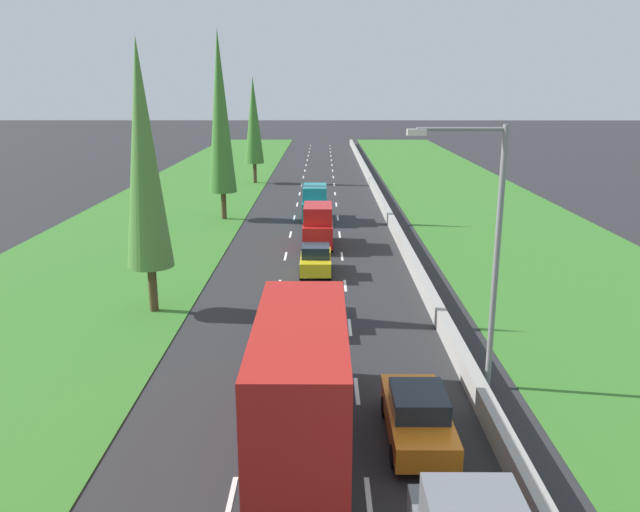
{
  "coord_description": "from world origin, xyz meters",
  "views": [
    {
      "loc": [
        0.59,
        1.19,
        10.09
      ],
      "look_at": [
        0.41,
        33.86,
        1.39
      ],
      "focal_mm": 35.49,
      "sensor_mm": 36.0,
      "label": 1
    }
  ],
  "objects_px": {
    "yellow_hatchback_centre_lane": "(316,260)",
    "orange_sedan_right_lane": "(417,415)",
    "poplar_tree_second": "(143,156)",
    "black_sedan_centre_lane": "(306,306)",
    "poplar_tree_fourth": "(254,121)",
    "teal_van_centre_lane": "(315,203)",
    "poplar_tree_third": "(220,113)",
    "red_van_centre_lane": "(318,226)",
    "street_light_mast": "(487,241)",
    "red_box_truck_centre_lane": "(302,377)"
  },
  "relations": [
    {
      "from": "poplar_tree_second",
      "to": "red_van_centre_lane",
      "type": "bearing_deg",
      "value": 58.89
    },
    {
      "from": "yellow_hatchback_centre_lane",
      "to": "orange_sedan_right_lane",
      "type": "distance_m",
      "value": 17.56
    },
    {
      "from": "yellow_hatchback_centre_lane",
      "to": "street_light_mast",
      "type": "bearing_deg",
      "value": -67.24
    },
    {
      "from": "poplar_tree_third",
      "to": "yellow_hatchback_centre_lane",
      "type": "bearing_deg",
      "value": -63.99
    },
    {
      "from": "yellow_hatchback_centre_lane",
      "to": "orange_sedan_right_lane",
      "type": "bearing_deg",
      "value": -79.54
    },
    {
      "from": "red_box_truck_centre_lane",
      "to": "red_van_centre_lane",
      "type": "height_order",
      "value": "red_box_truck_centre_lane"
    },
    {
      "from": "teal_van_centre_lane",
      "to": "poplar_tree_second",
      "type": "relative_size",
      "value": 0.4
    },
    {
      "from": "yellow_hatchback_centre_lane",
      "to": "street_light_mast",
      "type": "distance_m",
      "value": 15.61
    },
    {
      "from": "orange_sedan_right_lane",
      "to": "street_light_mast",
      "type": "bearing_deg",
      "value": 52.95
    },
    {
      "from": "yellow_hatchback_centre_lane",
      "to": "street_light_mast",
      "type": "xyz_separation_m",
      "value": [
        5.79,
        -13.81,
        4.4
      ]
    },
    {
      "from": "poplar_tree_third",
      "to": "orange_sedan_right_lane",
      "type": "bearing_deg",
      "value": -71.89
    },
    {
      "from": "black_sedan_centre_lane",
      "to": "poplar_tree_fourth",
      "type": "relative_size",
      "value": 0.4
    },
    {
      "from": "black_sedan_centre_lane",
      "to": "red_van_centre_lane",
      "type": "height_order",
      "value": "red_van_centre_lane"
    },
    {
      "from": "orange_sedan_right_lane",
      "to": "street_light_mast",
      "type": "relative_size",
      "value": 0.5
    },
    {
      "from": "red_van_centre_lane",
      "to": "orange_sedan_right_lane",
      "type": "distance_m",
      "value": 23.83
    },
    {
      "from": "red_van_centre_lane",
      "to": "poplar_tree_fourth",
      "type": "relative_size",
      "value": 0.43
    },
    {
      "from": "red_box_truck_centre_lane",
      "to": "red_van_centre_lane",
      "type": "bearing_deg",
      "value": 89.42
    },
    {
      "from": "orange_sedan_right_lane",
      "to": "poplar_tree_fourth",
      "type": "distance_m",
      "value": 53.67
    },
    {
      "from": "orange_sedan_right_lane",
      "to": "street_light_mast",
      "type": "height_order",
      "value": "street_light_mast"
    },
    {
      "from": "yellow_hatchback_centre_lane",
      "to": "poplar_tree_fourth",
      "type": "relative_size",
      "value": 0.34
    },
    {
      "from": "red_box_truck_centre_lane",
      "to": "poplar_tree_fourth",
      "type": "xyz_separation_m",
      "value": [
        -6.89,
        52.64,
        4.54
      ]
    },
    {
      "from": "yellow_hatchback_centre_lane",
      "to": "red_van_centre_lane",
      "type": "relative_size",
      "value": 0.8
    },
    {
      "from": "teal_van_centre_lane",
      "to": "poplar_tree_second",
      "type": "distance_m",
      "value": 22.78
    },
    {
      "from": "orange_sedan_right_lane",
      "to": "poplar_tree_second",
      "type": "xyz_separation_m",
      "value": [
        -10.66,
        11.13,
        6.38
      ]
    },
    {
      "from": "poplar_tree_third",
      "to": "poplar_tree_fourth",
      "type": "distance_m",
      "value": 19.85
    },
    {
      "from": "red_box_truck_centre_lane",
      "to": "black_sedan_centre_lane",
      "type": "bearing_deg",
      "value": 90.95
    },
    {
      "from": "red_van_centre_lane",
      "to": "poplar_tree_second",
      "type": "xyz_separation_m",
      "value": [
        -7.54,
        -12.49,
        5.79
      ]
    },
    {
      "from": "black_sedan_centre_lane",
      "to": "teal_van_centre_lane",
      "type": "xyz_separation_m",
      "value": [
        0.1,
        22.33,
        0.59
      ]
    },
    {
      "from": "black_sedan_centre_lane",
      "to": "orange_sedan_right_lane",
      "type": "distance_m",
      "value": 10.24
    },
    {
      "from": "poplar_tree_fourth",
      "to": "orange_sedan_right_lane",
      "type": "bearing_deg",
      "value": -78.91
    },
    {
      "from": "yellow_hatchback_centre_lane",
      "to": "poplar_tree_second",
      "type": "xyz_separation_m",
      "value": [
        -7.47,
        -6.14,
        6.35
      ]
    },
    {
      "from": "orange_sedan_right_lane",
      "to": "poplar_tree_second",
      "type": "distance_m",
      "value": 16.68
    },
    {
      "from": "teal_van_centre_lane",
      "to": "poplar_tree_third",
      "type": "relative_size",
      "value": 0.34
    },
    {
      "from": "red_box_truck_centre_lane",
      "to": "teal_van_centre_lane",
      "type": "distance_m",
      "value": 32.25
    },
    {
      "from": "red_box_truck_centre_lane",
      "to": "teal_van_centre_lane",
      "type": "bearing_deg",
      "value": 90.11
    },
    {
      "from": "orange_sedan_right_lane",
      "to": "teal_van_centre_lane",
      "type": "bearing_deg",
      "value": 96.13
    },
    {
      "from": "red_box_truck_centre_lane",
      "to": "poplar_tree_second",
      "type": "bearing_deg",
      "value": 122.56
    },
    {
      "from": "red_box_truck_centre_lane",
      "to": "orange_sedan_right_lane",
      "type": "height_order",
      "value": "red_box_truck_centre_lane"
    },
    {
      "from": "yellow_hatchback_centre_lane",
      "to": "orange_sedan_right_lane",
      "type": "height_order",
      "value": "yellow_hatchback_centre_lane"
    },
    {
      "from": "poplar_tree_third",
      "to": "street_light_mast",
      "type": "bearing_deg",
      "value": -65.51
    },
    {
      "from": "red_box_truck_centre_lane",
      "to": "orange_sedan_right_lane",
      "type": "relative_size",
      "value": 2.09
    },
    {
      "from": "red_van_centre_lane",
      "to": "orange_sedan_right_lane",
      "type": "bearing_deg",
      "value": -82.47
    },
    {
      "from": "yellow_hatchback_centre_lane",
      "to": "orange_sedan_right_lane",
      "type": "relative_size",
      "value": 0.87
    },
    {
      "from": "red_box_truck_centre_lane",
      "to": "poplar_tree_fourth",
      "type": "bearing_deg",
      "value": 97.46
    },
    {
      "from": "teal_van_centre_lane",
      "to": "red_van_centre_lane",
      "type": "bearing_deg",
      "value": -87.9
    },
    {
      "from": "black_sedan_centre_lane",
      "to": "poplar_tree_third",
      "type": "distance_m",
      "value": 25.16
    },
    {
      "from": "red_van_centre_lane",
      "to": "poplar_tree_fourth",
      "type": "bearing_deg",
      "value": 103.96
    },
    {
      "from": "red_van_centre_lane",
      "to": "street_light_mast",
      "type": "height_order",
      "value": "street_light_mast"
    },
    {
      "from": "yellow_hatchback_centre_lane",
      "to": "black_sedan_centre_lane",
      "type": "bearing_deg",
      "value": -92.57
    },
    {
      "from": "teal_van_centre_lane",
      "to": "poplar_tree_third",
      "type": "bearing_deg",
      "value": 175.11
    }
  ]
}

